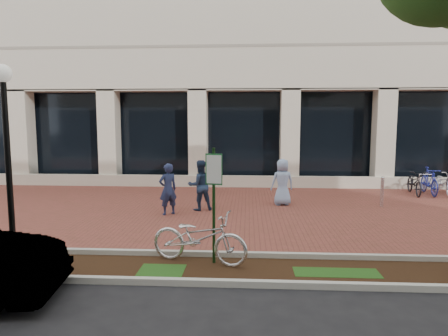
# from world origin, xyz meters

# --- Properties ---
(ground) EXTENTS (120.00, 120.00, 0.00)m
(ground) POSITION_xyz_m (0.00, 0.00, 0.00)
(ground) COLOR black
(ground) RESTS_ON ground
(brick_plaza) EXTENTS (40.00, 9.00, 0.01)m
(brick_plaza) POSITION_xyz_m (0.00, 0.00, 0.01)
(brick_plaza) COLOR brown
(brick_plaza) RESTS_ON ground
(planting_strip) EXTENTS (40.00, 1.50, 0.01)m
(planting_strip) POSITION_xyz_m (0.00, -5.25, 0.01)
(planting_strip) COLOR black
(planting_strip) RESTS_ON ground
(curb_plaza_side) EXTENTS (40.00, 0.12, 0.12)m
(curb_plaza_side) POSITION_xyz_m (0.00, -4.50, 0.06)
(curb_plaza_side) COLOR #B1B2A7
(curb_plaza_side) RESTS_ON ground
(curb_street_side) EXTENTS (40.00, 0.12, 0.12)m
(curb_street_side) POSITION_xyz_m (0.00, -6.00, 0.06)
(curb_street_side) COLOR #B1B2A7
(curb_street_side) RESTS_ON ground
(parking_sign) EXTENTS (0.34, 0.07, 2.34)m
(parking_sign) POSITION_xyz_m (-0.48, -4.89, 1.50)
(parking_sign) COLOR #153A16
(parking_sign) RESTS_ON ground
(lamppost) EXTENTS (0.36, 0.36, 3.97)m
(lamppost) POSITION_xyz_m (-4.64, -4.93, 2.25)
(lamppost) COLOR black
(lamppost) RESTS_ON ground
(locked_bicycle) EXTENTS (2.15, 1.23, 1.07)m
(locked_bicycle) POSITION_xyz_m (-0.77, -4.89, 0.53)
(locked_bicycle) COLOR silver
(locked_bicycle) RESTS_ON ground
(pedestrian_left) EXTENTS (0.69, 0.64, 1.59)m
(pedestrian_left) POSITION_xyz_m (-2.24, -0.77, 0.79)
(pedestrian_left) COLOR navy
(pedestrian_left) RESTS_ON ground
(pedestrian_mid) EXTENTS (0.96, 0.86, 1.62)m
(pedestrian_mid) POSITION_xyz_m (-1.33, -0.08, 0.81)
(pedestrian_mid) COLOR navy
(pedestrian_mid) RESTS_ON ground
(pedestrian_right) EXTENTS (0.87, 0.67, 1.59)m
(pedestrian_right) POSITION_xyz_m (1.37, 0.87, 0.80)
(pedestrian_right) COLOR #92AEDA
(pedestrian_right) RESTS_ON ground
(bollard) EXTENTS (0.12, 0.12, 1.04)m
(bollard) POSITION_xyz_m (4.67, 0.73, 0.53)
(bollard) COLOR silver
(bollard) RESTS_ON ground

